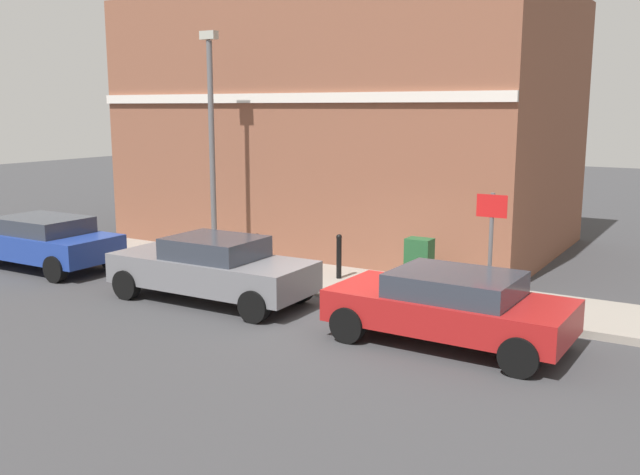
% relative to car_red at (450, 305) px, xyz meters
% --- Properties ---
extents(ground, '(80.00, 80.00, 0.00)m').
position_rel_car_red_xyz_m(ground, '(0.61, 2.05, -0.70)').
color(ground, '#38383A').
extents(sidewalk, '(2.29, 30.00, 0.15)m').
position_rel_car_red_xyz_m(sidewalk, '(2.66, 8.05, -0.62)').
color(sidewalk, gray).
rests_on(sidewalk, ground).
extents(corner_building, '(7.77, 12.15, 7.09)m').
position_rel_car_red_xyz_m(corner_building, '(7.64, 6.13, 2.85)').
color(corner_building, brown).
rests_on(corner_building, ground).
extents(car_red, '(2.03, 4.15, 1.28)m').
position_rel_car_red_xyz_m(car_red, '(0.00, 0.00, 0.00)').
color(car_red, maroon).
rests_on(car_red, ground).
extents(car_grey, '(1.89, 4.46, 1.39)m').
position_rel_car_red_xyz_m(car_grey, '(0.04, 5.30, 0.03)').
color(car_grey, slate).
rests_on(car_grey, ground).
extents(car_blue, '(1.93, 4.26, 1.33)m').
position_rel_car_red_xyz_m(car_blue, '(0.25, 11.06, 0.02)').
color(car_blue, navy).
rests_on(car_blue, ground).
extents(utility_cabinet, '(0.46, 0.61, 1.15)m').
position_rel_car_red_xyz_m(utility_cabinet, '(2.55, 1.67, -0.01)').
color(utility_cabinet, '#1E4C28').
rests_on(utility_cabinet, sidewalk).
extents(bollard_near_cabinet, '(0.14, 0.14, 1.04)m').
position_rel_car_red_xyz_m(bollard_near_cabinet, '(2.65, 3.70, 0.01)').
color(bollard_near_cabinet, black).
rests_on(bollard_near_cabinet, sidewalk).
extents(bollard_far_kerb, '(0.14, 0.14, 1.04)m').
position_rel_car_red_xyz_m(bollard_far_kerb, '(1.77, 5.38, 0.01)').
color(bollard_far_kerb, black).
rests_on(bollard_far_kerb, sidewalk).
extents(street_sign, '(0.08, 0.60, 2.30)m').
position_rel_car_red_xyz_m(street_sign, '(1.93, -0.06, 0.97)').
color(street_sign, '#59595B').
rests_on(street_sign, sidewalk).
extents(lamppost, '(0.20, 0.44, 5.72)m').
position_rel_car_red_xyz_m(lamppost, '(2.51, 7.26, 2.61)').
color(lamppost, '#59595B').
rests_on(lamppost, sidewalk).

